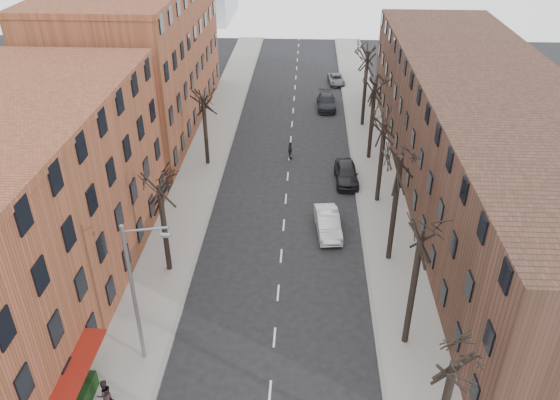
# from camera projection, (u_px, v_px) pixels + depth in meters

# --- Properties ---
(sidewalk_left) EXTENTS (4.00, 90.00, 0.15)m
(sidewalk_left) POSITION_uv_depth(u_px,v_px,m) (206.00, 159.00, 52.18)
(sidewalk_left) COLOR gray
(sidewalk_left) RESTS_ON ground
(sidewalk_right) EXTENTS (4.00, 90.00, 0.15)m
(sidewalk_right) POSITION_uv_depth(u_px,v_px,m) (374.00, 163.00, 51.47)
(sidewalk_right) COLOR gray
(sidewalk_right) RESTS_ON ground
(building_left_near) EXTENTS (12.00, 26.00, 12.00)m
(building_left_near) POSITION_uv_depth(u_px,v_px,m) (8.00, 217.00, 32.35)
(building_left_near) COLOR brown
(building_left_near) RESTS_ON ground
(building_left_far) EXTENTS (12.00, 28.00, 14.00)m
(building_left_far) POSITION_uv_depth(u_px,v_px,m) (139.00, 59.00, 56.69)
(building_left_far) COLOR brown
(building_left_far) RESTS_ON ground
(building_right) EXTENTS (12.00, 50.00, 10.00)m
(building_right) POSITION_uv_depth(u_px,v_px,m) (484.00, 139.00, 44.31)
(building_right) COLOR #4D2F24
(building_right) RESTS_ON ground
(tree_right_b) EXTENTS (5.20, 5.20, 10.80)m
(tree_right_b) POSITION_uv_depth(u_px,v_px,m) (404.00, 342.00, 31.82)
(tree_right_b) COLOR black
(tree_right_b) RESTS_ON ground
(tree_right_c) EXTENTS (5.20, 5.20, 11.60)m
(tree_right_c) POSITION_uv_depth(u_px,v_px,m) (388.00, 259.00, 38.67)
(tree_right_c) COLOR black
(tree_right_c) RESTS_ON ground
(tree_right_d) EXTENTS (5.20, 5.20, 10.00)m
(tree_right_d) POSITION_uv_depth(u_px,v_px,m) (377.00, 201.00, 45.53)
(tree_right_d) COLOR black
(tree_right_d) RESTS_ON ground
(tree_right_e) EXTENTS (5.20, 5.20, 10.80)m
(tree_right_e) POSITION_uv_depth(u_px,v_px,m) (368.00, 158.00, 52.38)
(tree_right_e) COLOR black
(tree_right_e) RESTS_ON ground
(tree_right_f) EXTENTS (5.20, 5.20, 11.60)m
(tree_right_f) POSITION_uv_depth(u_px,v_px,m) (362.00, 126.00, 59.24)
(tree_right_f) COLOR black
(tree_right_f) RESTS_ON ground
(tree_left_a) EXTENTS (5.20, 5.20, 9.50)m
(tree_left_a) POSITION_uv_depth(u_px,v_px,m) (170.00, 270.00, 37.63)
(tree_left_a) COLOR black
(tree_left_a) RESTS_ON ground
(tree_left_b) EXTENTS (5.20, 5.20, 9.50)m
(tree_left_b) POSITION_uv_depth(u_px,v_px,m) (208.00, 164.00, 51.34)
(tree_left_b) COLOR black
(tree_left_b) RESTS_ON ground
(streetlight) EXTENTS (2.45, 0.22, 9.03)m
(streetlight) POSITION_uv_depth(u_px,v_px,m) (136.00, 290.00, 28.17)
(streetlight) COLOR slate
(streetlight) RESTS_ON ground
(silver_sedan) EXTENTS (2.18, 4.94, 1.58)m
(silver_sedan) POSITION_uv_depth(u_px,v_px,m) (328.00, 223.00, 41.24)
(silver_sedan) COLOR silver
(silver_sedan) RESTS_ON ground
(parked_car_near) EXTENTS (2.15, 4.94, 1.66)m
(parked_car_near) POSITION_uv_depth(u_px,v_px,m) (346.00, 173.00, 48.04)
(parked_car_near) COLOR black
(parked_car_near) RESTS_ON ground
(parked_car_mid) EXTENTS (2.19, 5.18, 1.49)m
(parked_car_mid) POSITION_uv_depth(u_px,v_px,m) (326.00, 102.00, 63.32)
(parked_car_mid) COLOR black
(parked_car_mid) RESTS_ON ground
(parked_car_far) EXTENTS (2.33, 4.34, 1.16)m
(parked_car_far) POSITION_uv_depth(u_px,v_px,m) (336.00, 79.00, 70.82)
(parked_car_far) COLOR slate
(parked_car_far) RESTS_ON ground
(pedestrian_b) EXTENTS (1.05, 1.03, 1.70)m
(pedestrian_b) POSITION_uv_depth(u_px,v_px,m) (105.00, 394.00, 27.44)
(pedestrian_b) COLOR black
(pedestrian_b) RESTS_ON sidewalk_left
(pedestrian_crossing) EXTENTS (0.54, 1.07, 1.75)m
(pedestrian_crossing) POSITION_uv_depth(u_px,v_px,m) (290.00, 151.00, 51.87)
(pedestrian_crossing) COLOR black
(pedestrian_crossing) RESTS_ON ground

